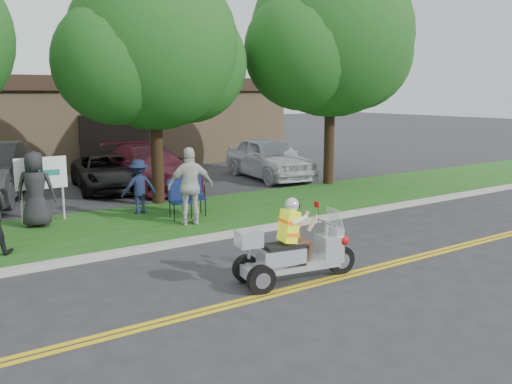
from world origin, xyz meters
TOP-DOWN VIEW (x-y plane):
  - ground at (0.00, 0.00)m, footprint 120.00×120.00m
  - centerline_near at (0.00, -0.58)m, footprint 60.00×0.10m
  - centerline_far at (0.00, -0.42)m, footprint 60.00×0.10m
  - curb at (0.00, 3.05)m, footprint 60.00×0.25m
  - grass_verge at (0.00, 5.20)m, footprint 60.00×4.00m
  - commercial_building at (2.00, 18.98)m, footprint 18.00×8.20m
  - tree_mid at (0.55, 7.23)m, footprint 5.88×4.80m
  - tree_right at (7.06, 7.03)m, footprint 6.86×5.60m
  - business_sign at (-2.90, 6.60)m, footprint 1.25×0.06m
  - trike_scooter at (-0.22, -0.19)m, footprint 2.35×0.94m
  - lawn_chair_a at (0.63, 5.25)m, footprint 0.67×0.68m
  - lawn_chair_b at (0.16, 5.12)m, footprint 0.61×0.63m
  - spectator_adult_right at (0.07, 4.27)m, footprint 1.21×0.75m
  - spectator_chair_a at (-0.52, 6.17)m, footprint 0.98×0.60m
  - spectator_chair_b at (-3.14, 6.18)m, footprint 1.07×0.92m
  - parked_car_mid at (0.17, 10.76)m, footprint 2.72×4.68m
  - parked_car_right at (1.53, 10.28)m, footprint 2.15×5.23m
  - parked_car_far_right at (6.27, 9.65)m, footprint 2.47×4.97m

SIDE VIEW (x-z plane):
  - ground at x=0.00m, z-range 0.00..0.00m
  - centerline_near at x=0.00m, z-range 0.00..0.01m
  - centerline_far at x=0.00m, z-range 0.00..0.01m
  - grass_verge at x=0.00m, z-range 0.01..0.11m
  - curb at x=0.00m, z-range 0.00..0.12m
  - trike_scooter at x=-0.22m, z-range -0.23..1.30m
  - parked_car_mid at x=0.17m, z-range 0.00..1.23m
  - lawn_chair_b at x=0.16m, z-range 0.17..1.17m
  - lawn_chair_a at x=0.63m, z-range 0.17..1.23m
  - parked_car_right at x=1.53m, z-range 0.00..1.51m
  - parked_car_far_right at x=6.27m, z-range 0.00..1.63m
  - spectator_chair_a at x=-0.52m, z-range 0.10..1.58m
  - spectator_chair_b at x=-3.14m, z-range 0.10..1.95m
  - spectator_adult_right at x=0.07m, z-range 0.10..2.02m
  - business_sign at x=-2.90m, z-range 0.38..2.13m
  - commercial_building at x=2.00m, z-range 0.01..4.01m
  - tree_mid at x=0.55m, z-range 0.91..7.96m
  - tree_right at x=7.06m, z-range 0.99..9.06m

